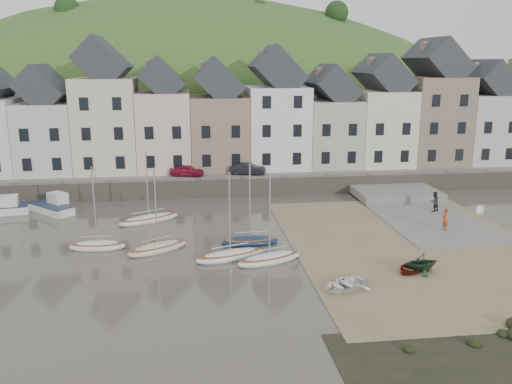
{
  "coord_description": "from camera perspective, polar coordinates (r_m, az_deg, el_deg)",
  "views": [
    {
      "loc": [
        -5.27,
        -35.56,
        13.27
      ],
      "look_at": [
        0.0,
        6.0,
        3.0
      ],
      "focal_mm": 37.62,
      "sensor_mm": 36.0,
      "label": 1
    }
  ],
  "objects": [
    {
      "name": "sailboat_1",
      "position": [
        40.66,
        -16.52,
        -5.47
      ],
      "size": [
        4.13,
        1.74,
        6.32
      ],
      "color": "silver",
      "rests_on": "ground"
    },
    {
      "name": "quay_street",
      "position": [
        57.52,
        -1.82,
        2.01
      ],
      "size": [
        70.0,
        7.0,
        0.1
      ],
      "primitive_type": "cube",
      "color": "slate",
      "rests_on": "quay_land"
    },
    {
      "name": "ground",
      "position": [
        38.32,
        1.14,
        -6.49
      ],
      "size": [
        160.0,
        160.0,
        0.0
      ],
      "primitive_type": "plane",
      "color": "#413B33",
      "rests_on": "ground"
    },
    {
      "name": "motorboat_2",
      "position": [
        51.53,
        -20.8,
        -1.4
      ],
      "size": [
        4.64,
        4.63,
        1.7
      ],
      "color": "silver",
      "rests_on": "ground"
    },
    {
      "name": "rowboat_green",
      "position": [
        36.28,
        17.11,
        -7.16
      ],
      "size": [
        2.66,
        2.38,
        1.25
      ],
      "primitive_type": "imported",
      "rotation": [
        0.0,
        0.0,
        -1.42
      ],
      "color": "#16331E",
      "rests_on": "beach"
    },
    {
      "name": "rowboat_red",
      "position": [
        36.24,
        16.21,
        -7.71
      ],
      "size": [
        3.3,
        3.12,
        0.56
      ],
      "primitive_type": "imported",
      "rotation": [
        0.0,
        0.0,
        -0.95
      ],
      "color": "maroon",
      "rests_on": "beach"
    },
    {
      "name": "quay_land",
      "position": [
        68.91,
        -2.73,
        3.29
      ],
      "size": [
        90.0,
        30.0,
        1.5
      ],
      "primitive_type": "cube",
      "color": "#335221",
      "rests_on": "ground"
    },
    {
      "name": "sailboat_3",
      "position": [
        37.16,
        -2.77,
        -6.73
      ],
      "size": [
        5.25,
        3.05,
        6.32
      ],
      "color": "silver",
      "rests_on": "ground"
    },
    {
      "name": "motorboat_0",
      "position": [
        52.64,
        -25.27,
        -1.52
      ],
      "size": [
        4.74,
        2.43,
        1.7
      ],
      "color": "silver",
      "rests_on": "ground"
    },
    {
      "name": "shore_rocks",
      "position": [
        29.09,
        24.86,
        -14.52
      ],
      "size": [
        14.0,
        6.0,
        0.73
      ],
      "color": "black",
      "rests_on": "ground"
    },
    {
      "name": "car_left",
      "position": [
        56.16,
        -7.35,
        2.29
      ],
      "size": [
        3.74,
        2.24,
        1.19
      ],
      "primitive_type": "imported",
      "rotation": [
        0.0,
        0.0,
        1.32
      ],
      "color": "maroon",
      "rests_on": "quay_street"
    },
    {
      "name": "sailboat_2",
      "position": [
        39.18,
        -10.43,
        -5.85
      ],
      "size": [
        4.75,
        3.68,
        6.32
      ],
      "color": "beige",
      "rests_on": "ground"
    },
    {
      "name": "sailboat_0",
      "position": [
        46.31,
        -11.33,
        -2.82
      ],
      "size": [
        5.47,
        3.81,
        6.32
      ],
      "color": "silver",
      "rests_on": "ground"
    },
    {
      "name": "sailboat_5",
      "position": [
        39.93,
        -0.65,
        -5.23
      ],
      "size": [
        4.32,
        1.7,
        6.32
      ],
      "color": "#142341",
      "rests_on": "ground"
    },
    {
      "name": "hillside",
      "position": [
        100.54,
        -6.73,
        -4.44
      ],
      "size": [
        134.4,
        84.0,
        84.0
      ],
      "color": "#335221",
      "rests_on": "ground"
    },
    {
      "name": "beach",
      "position": [
        41.29,
        16.49,
        -5.52
      ],
      "size": [
        18.0,
        26.0,
        0.06
      ],
      "primitive_type": "cube",
      "color": "#7A664A",
      "rests_on": "ground"
    },
    {
      "name": "slipway",
      "position": [
        49.83,
        17.09,
        -2.22
      ],
      "size": [
        8.0,
        18.0,
        0.12
      ],
      "primitive_type": "cube",
      "color": "slate",
      "rests_on": "ground"
    },
    {
      "name": "seawall",
      "position": [
        54.25,
        -1.46,
        0.59
      ],
      "size": [
        70.0,
        1.2,
        1.8
      ],
      "primitive_type": "cube",
      "color": "slate",
      "rests_on": "ground"
    },
    {
      "name": "car_right",
      "position": [
        56.49,
        -0.87,
        2.49
      ],
      "size": [
        3.98,
        2.22,
        1.24
      ],
      "primitive_type": "imported",
      "rotation": [
        0.0,
        0.0,
        1.32
      ],
      "color": "black",
      "rests_on": "quay_street"
    },
    {
      "name": "rowboat_white",
      "position": [
        32.71,
        9.44,
        -9.63
      ],
      "size": [
        3.7,
        3.26,
        0.64
      ],
      "primitive_type": "imported",
      "rotation": [
        0.0,
        0.0,
        -1.15
      ],
      "color": "white",
      "rests_on": "beach"
    },
    {
      "name": "person_red",
      "position": [
        45.25,
        19.45,
        -2.71
      ],
      "size": [
        0.8,
        0.78,
        1.85
      ],
      "primitive_type": "imported",
      "rotation": [
        0.0,
        0.0,
        3.85
      ],
      "color": "#993F1B",
      "rests_on": "slipway"
    },
    {
      "name": "townhouse_terrace",
      "position": [
        60.27,
        -0.5,
        8.11
      ],
      "size": [
        61.05,
        8.0,
        13.93
      ],
      "color": "silver",
      "rests_on": "quay_land"
    },
    {
      "name": "sailboat_4",
      "position": [
        36.55,
        1.44,
        -7.08
      ],
      "size": [
        5.02,
        3.1,
        6.32
      ],
      "color": "silver",
      "rests_on": "ground"
    },
    {
      "name": "person_dark",
      "position": [
        50.55,
        18.43,
        -0.97
      ],
      "size": [
        1.08,
        0.98,
        1.81
      ],
      "primitive_type": "imported",
      "rotation": [
        0.0,
        0.0,
        3.55
      ],
      "color": "#232228",
      "rests_on": "slipway"
    }
  ]
}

